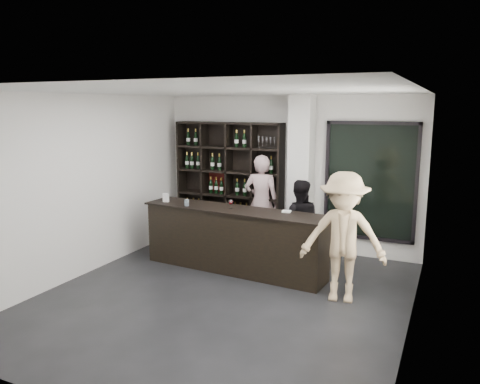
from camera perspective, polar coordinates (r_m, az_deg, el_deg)
The scene contains 12 objects.
floor at distance 6.87m, azimuth -2.09°, elevation -12.80°, with size 5.00×5.50×0.01m, color black.
wine_shelf at distance 9.25m, azimuth -1.33°, elevation 1.07°, with size 2.20×0.35×2.40m, color black, non-canonical shape.
structural_column at distance 8.57m, azimuth 7.43°, elevation 1.93°, with size 0.40×0.40×2.90m, color silver.
glass_panel at distance 8.52m, azimuth 15.59°, elevation 1.24°, with size 1.60×0.08×2.10m.
tasting_counter at distance 7.77m, azimuth -0.76°, elevation -5.83°, with size 3.20×0.67×1.05m.
taster_pink at distance 8.85m, azimuth 2.61°, elevation -1.29°, with size 0.66×0.43×1.82m, color #CEA7A8.
taster_black at distance 8.08m, azimuth 7.18°, elevation -3.72°, with size 0.72×0.56×1.48m, color black.
customer at distance 6.65m, azimuth 12.46°, elevation -5.42°, with size 1.18×0.68×1.83m, color tan.
wine_glass at distance 7.61m, azimuth -1.13°, elevation -1.43°, with size 0.07×0.07×0.18m, color white, non-canonical shape.
spit_cup at distance 7.90m, azimuth -6.53°, elevation -1.31°, with size 0.08×0.08×0.11m, color #A0B3C0.
napkin_stack at distance 7.43m, azimuth 5.69°, elevation -2.38°, with size 0.13×0.13×0.02m, color white.
card_stand at distance 8.27m, azimuth -9.03°, elevation -0.68°, with size 0.10×0.05×0.15m, color white.
Camera 1 is at (2.87, -5.63, 2.71)m, focal length 35.00 mm.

